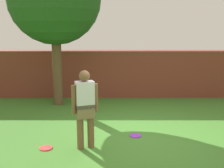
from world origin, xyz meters
The scene contains 5 objects.
ground_plane centered at (0.00, 0.00, 0.00)m, with size 40.00×40.00×0.00m, color #3D7528.
brick_wall centered at (-1.50, 3.85, 0.81)m, with size 12.85×0.50×1.63m, color brown.
person centered at (-1.10, -0.48, 0.90)m, with size 0.52×0.32×1.62m.
frisbee_purple centered at (-0.02, 0.15, 0.01)m, with size 0.27×0.27×0.02m, color purple.
frisbee_red centered at (-1.92, -0.51, 0.01)m, with size 0.27×0.27×0.02m, color red.
Camera 1 is at (-0.56, -5.86, 2.48)m, focal length 44.83 mm.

